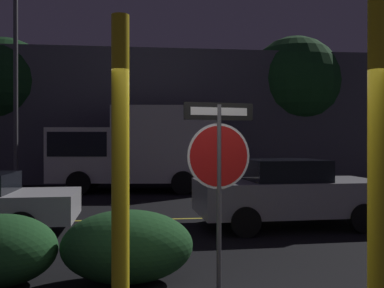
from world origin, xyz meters
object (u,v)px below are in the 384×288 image
object	(u,v)px
tree_1	(295,83)
street_lamp	(16,55)
hedge_bush_2	(127,246)
tree_2	(6,85)
passing_car_2	(287,192)
yellow_pole_left	(120,182)
hedge_bush_1	(0,250)
yellow_pole_right	(377,162)
delivery_truck	(135,147)
stop_sign	(219,157)

from	to	relation	value
tree_1	street_lamp	bearing A→B (deg)	-159.36
hedge_bush_2	tree_1	distance (m)	17.41
hedge_bush_2	tree_2	xyz separation A→B (m)	(-6.19, 15.09, 4.05)
passing_car_2	tree_1	distance (m)	13.00
passing_car_2	tree_2	bearing A→B (deg)	-143.38
yellow_pole_left	hedge_bush_1	bearing A→B (deg)	130.92
yellow_pole_left	passing_car_2	bearing A→B (deg)	57.52
tree_2	yellow_pole_left	bearing A→B (deg)	-69.86
yellow_pole_right	tree_2	size ratio (longest dim) A/B	0.50
hedge_bush_2	passing_car_2	distance (m)	4.82
delivery_truck	tree_1	world-z (taller)	tree_1
yellow_pole_right	tree_2	world-z (taller)	tree_2
tree_1	passing_car_2	bearing A→B (deg)	-110.66
delivery_truck	hedge_bush_1	bearing A→B (deg)	176.44
yellow_pole_left	hedge_bush_1	world-z (taller)	yellow_pole_left
hedge_bush_2	tree_2	world-z (taller)	tree_2
yellow_pole_right	stop_sign	bearing A→B (deg)	123.23
passing_car_2	tree_1	xyz separation A→B (m)	(4.35, 11.54, 4.09)
street_lamp	tree_2	bearing A→B (deg)	110.91
hedge_bush_1	passing_car_2	distance (m)	6.04
street_lamp	tree_2	world-z (taller)	street_lamp
hedge_bush_2	tree_2	size ratio (longest dim) A/B	0.26
stop_sign	hedge_bush_1	size ratio (longest dim) A/B	1.60
yellow_pole_right	tree_2	bearing A→B (deg)	116.29
yellow_pole_right	tree_2	xyz separation A→B (m)	(-8.48, 17.17, 2.85)
stop_sign	yellow_pole_left	bearing A→B (deg)	-137.90
yellow_pole_right	hedge_bush_1	xyz separation A→B (m)	(-3.92, 2.15, -1.22)
tree_1	stop_sign	bearing A→B (deg)	-113.14
yellow_pole_left	tree_1	world-z (taller)	tree_1
yellow_pole_left	tree_2	size ratio (longest dim) A/B	0.44
hedge_bush_1	tree_1	distance (m)	18.15
hedge_bush_2	tree_2	distance (m)	16.80
hedge_bush_2	passing_car_2	world-z (taller)	passing_car_2
delivery_truck	street_lamp	xyz separation A→B (m)	(-4.30, -0.28, 3.38)
stop_sign	hedge_bush_2	distance (m)	1.70
street_lamp	hedge_bush_2	bearing A→B (deg)	-67.06
yellow_pole_left	tree_1	distance (m)	18.80
yellow_pole_right	street_lamp	xyz separation A→B (m)	(-6.70, 12.50, 3.36)
hedge_bush_2	delivery_truck	xyz separation A→B (m)	(-0.11, 10.70, 1.18)
delivery_truck	tree_1	xyz separation A→B (m)	(7.83, 4.28, 3.17)
street_lamp	yellow_pole_left	bearing A→B (deg)	-70.16
hedge_bush_1	tree_2	world-z (taller)	tree_2
yellow_pole_left	hedge_bush_1	distance (m)	2.72
yellow_pole_left	yellow_pole_right	size ratio (longest dim) A/B	0.89
delivery_truck	hedge_bush_2	bearing A→B (deg)	-174.81
yellow_pole_left	delivery_truck	size ratio (longest dim) A/B	0.47
tree_1	tree_2	xyz separation A→B (m)	(-13.91, 0.10, -0.30)
hedge_bush_2	tree_1	bearing A→B (deg)	62.74
hedge_bush_2	stop_sign	bearing A→B (deg)	-17.26
passing_car_2	yellow_pole_left	bearing A→B (deg)	-35.25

